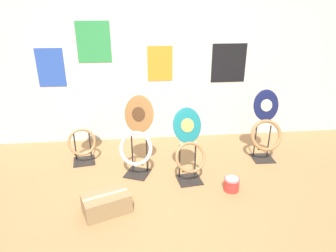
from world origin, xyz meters
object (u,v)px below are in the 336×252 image
toilet_seat_display_navy_moon (266,128)px  toilet_seat_display_woodgrain (137,139)px  toilet_seat_display_white_plain (81,134)px  storage_box (106,203)px  toilet_seat_display_teal_sax (189,148)px  paint_can (232,184)px

toilet_seat_display_navy_moon → toilet_seat_display_woodgrain: size_ratio=0.96×
toilet_seat_display_white_plain → storage_box: 1.22m
toilet_seat_display_white_plain → toilet_seat_display_navy_moon: 2.44m
toilet_seat_display_woodgrain → storage_box: bearing=-114.4°
storage_box → toilet_seat_display_woodgrain: bearing=65.6°
toilet_seat_display_navy_moon → toilet_seat_display_teal_sax: 1.17m
toilet_seat_display_white_plain → toilet_seat_display_woodgrain: (0.73, -0.39, 0.08)m
toilet_seat_display_teal_sax → toilet_seat_display_navy_moon: bearing=20.1°
paint_can → storage_box: (-1.38, -0.24, 0.02)m
toilet_seat_display_teal_sax → paint_can: bearing=-33.2°
toilet_seat_display_navy_moon → storage_box: (-2.03, -0.93, -0.35)m
paint_can → toilet_seat_display_navy_moon: bearing=47.0°
toilet_seat_display_woodgrain → paint_can: size_ratio=5.51×
toilet_seat_display_white_plain → toilet_seat_display_navy_moon: toilet_seat_display_navy_moon is taller
toilet_seat_display_white_plain → paint_can: 2.01m
toilet_seat_display_teal_sax → paint_can: (0.45, -0.29, -0.33)m
toilet_seat_display_white_plain → paint_can: toilet_seat_display_white_plain is taller
toilet_seat_display_navy_moon → storage_box: bearing=-155.3°
toilet_seat_display_white_plain → toilet_seat_display_woodgrain: toilet_seat_display_woodgrain is taller
paint_can → storage_box: size_ratio=0.33×
storage_box → toilet_seat_display_white_plain: bearing=109.7°
toilet_seat_display_white_plain → toilet_seat_display_teal_sax: toilet_seat_display_teal_sax is taller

